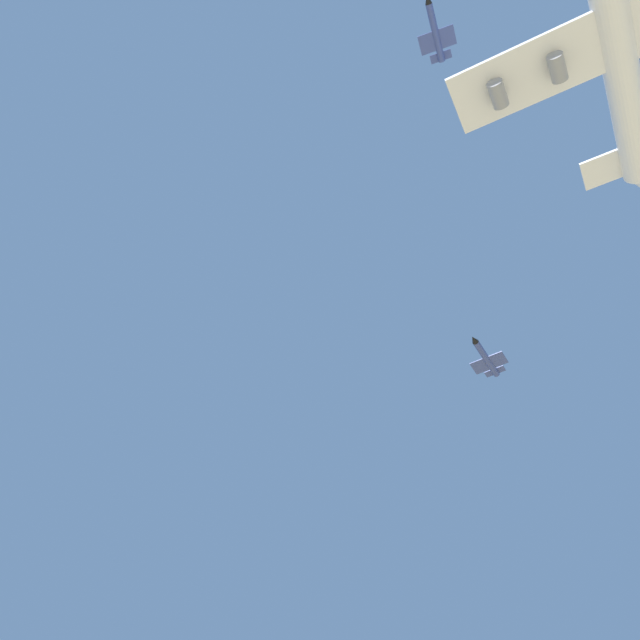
% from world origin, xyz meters
% --- Properties ---
extents(carrier_jet, '(78.09, 61.07, 18.25)m').
position_xyz_m(carrier_jet, '(-32.98, 101.43, 122.53)').
color(carrier_jet, white).
extents(chase_jet_lead, '(15.31, 8.86, 4.00)m').
position_xyz_m(chase_jet_lead, '(-25.90, 73.49, 150.26)').
color(chase_jet_lead, '#38478C').
extents(chase_jet_trailing, '(15.22, 8.20, 4.00)m').
position_xyz_m(chase_jet_trailing, '(-81.44, 51.17, 106.58)').
color(chase_jet_trailing, '#38478C').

